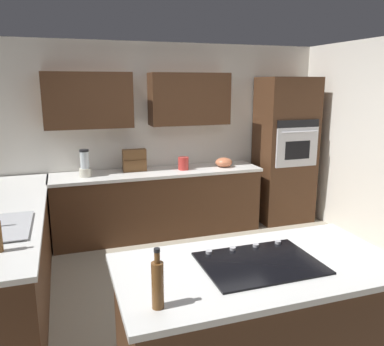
{
  "coord_description": "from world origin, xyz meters",
  "views": [
    {
      "loc": [
        1.29,
        3.29,
        2.06
      ],
      "look_at": [
        -0.19,
        -1.12,
        0.98
      ],
      "focal_mm": 36.43,
      "sensor_mm": 36.0,
      "label": 1
    }
  ],
  "objects_px": {
    "spice_rack": "(134,160)",
    "kettle": "(183,163)",
    "wall_oven": "(285,151)",
    "mixing_bowl": "(224,162)",
    "blender": "(85,165)",
    "cooktop": "(259,263)",
    "oil_bottle": "(158,284)",
    "sink_unit": "(0,227)"
  },
  "relations": [
    {
      "from": "sink_unit",
      "to": "kettle",
      "type": "distance_m",
      "value": 2.66
    },
    {
      "from": "wall_oven",
      "to": "blender",
      "type": "height_order",
      "value": "wall_oven"
    },
    {
      "from": "kettle",
      "to": "oil_bottle",
      "type": "xyz_separation_m",
      "value": [
        1.12,
        3.17,
        0.05
      ]
    },
    {
      "from": "sink_unit",
      "to": "spice_rack",
      "type": "distance_m",
      "value": 2.28
    },
    {
      "from": "mixing_bowl",
      "to": "kettle",
      "type": "distance_m",
      "value": 0.6
    },
    {
      "from": "cooktop",
      "to": "spice_rack",
      "type": "bearing_deg",
      "value": -84.69
    },
    {
      "from": "wall_oven",
      "to": "sink_unit",
      "type": "height_order",
      "value": "wall_oven"
    },
    {
      "from": "blender",
      "to": "oil_bottle",
      "type": "xyz_separation_m",
      "value": [
        -0.18,
        3.17,
        -0.01
      ]
    },
    {
      "from": "blender",
      "to": "mixing_bowl",
      "type": "xyz_separation_m",
      "value": [
        -1.9,
        0.0,
        -0.08
      ]
    },
    {
      "from": "kettle",
      "to": "spice_rack",
      "type": "bearing_deg",
      "value": -9.81
    },
    {
      "from": "cooktop",
      "to": "mixing_bowl",
      "type": "distance_m",
      "value": 3.04
    },
    {
      "from": "spice_rack",
      "to": "kettle",
      "type": "bearing_deg",
      "value": 170.19
    },
    {
      "from": "cooktop",
      "to": "blender",
      "type": "xyz_separation_m",
      "value": [
        0.93,
        -2.88,
        0.14
      ]
    },
    {
      "from": "cooktop",
      "to": "spice_rack",
      "type": "xyz_separation_m",
      "value": [
        0.28,
        -2.99,
        0.14
      ]
    },
    {
      "from": "cooktop",
      "to": "oil_bottle",
      "type": "xyz_separation_m",
      "value": [
        0.75,
        0.29,
        0.13
      ]
    },
    {
      "from": "wall_oven",
      "to": "cooktop",
      "type": "bearing_deg",
      "value": 55.89
    },
    {
      "from": "cooktop",
      "to": "oil_bottle",
      "type": "relative_size",
      "value": 2.26
    },
    {
      "from": "sink_unit",
      "to": "oil_bottle",
      "type": "height_order",
      "value": "oil_bottle"
    },
    {
      "from": "wall_oven",
      "to": "spice_rack",
      "type": "height_order",
      "value": "wall_oven"
    },
    {
      "from": "cooktop",
      "to": "spice_rack",
      "type": "height_order",
      "value": "spice_rack"
    },
    {
      "from": "blender",
      "to": "kettle",
      "type": "xyz_separation_m",
      "value": [
        -1.3,
        0.0,
        -0.06
      ]
    },
    {
      "from": "wall_oven",
      "to": "kettle",
      "type": "relative_size",
      "value": 12.28
    },
    {
      "from": "spice_rack",
      "to": "mixing_bowl",
      "type": "bearing_deg",
      "value": 174.86
    },
    {
      "from": "mixing_bowl",
      "to": "spice_rack",
      "type": "relative_size",
      "value": 0.77
    },
    {
      "from": "wall_oven",
      "to": "oil_bottle",
      "type": "height_order",
      "value": "wall_oven"
    },
    {
      "from": "blender",
      "to": "mixing_bowl",
      "type": "height_order",
      "value": "blender"
    },
    {
      "from": "sink_unit",
      "to": "blender",
      "type": "xyz_separation_m",
      "value": [
        -0.78,
        -1.65,
        0.13
      ]
    },
    {
      "from": "sink_unit",
      "to": "cooktop",
      "type": "distance_m",
      "value": 2.1
    },
    {
      "from": "spice_rack",
      "to": "cooktop",
      "type": "bearing_deg",
      "value": 95.31
    },
    {
      "from": "blender",
      "to": "spice_rack",
      "type": "xyz_separation_m",
      "value": [
        -0.65,
        -0.11,
        -0.0
      ]
    },
    {
      "from": "mixing_bowl",
      "to": "kettle",
      "type": "height_order",
      "value": "kettle"
    },
    {
      "from": "wall_oven",
      "to": "kettle",
      "type": "height_order",
      "value": "wall_oven"
    },
    {
      "from": "blender",
      "to": "spice_rack",
      "type": "distance_m",
      "value": 0.66
    },
    {
      "from": "spice_rack",
      "to": "kettle",
      "type": "relative_size",
      "value": 1.79
    },
    {
      "from": "wall_oven",
      "to": "cooktop",
      "type": "distance_m",
      "value": 3.52
    },
    {
      "from": "blender",
      "to": "wall_oven",
      "type": "bearing_deg",
      "value": -179.44
    },
    {
      "from": "spice_rack",
      "to": "kettle",
      "type": "distance_m",
      "value": 0.66
    },
    {
      "from": "wall_oven",
      "to": "mixing_bowl",
      "type": "height_order",
      "value": "wall_oven"
    },
    {
      "from": "wall_oven",
      "to": "oil_bottle",
      "type": "distance_m",
      "value": 4.2
    },
    {
      "from": "wall_oven",
      "to": "oil_bottle",
      "type": "relative_size",
      "value": 6.38
    },
    {
      "from": "cooktop",
      "to": "kettle",
      "type": "bearing_deg",
      "value": -97.35
    },
    {
      "from": "blender",
      "to": "cooktop",
      "type": "bearing_deg",
      "value": 107.85
    }
  ]
}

